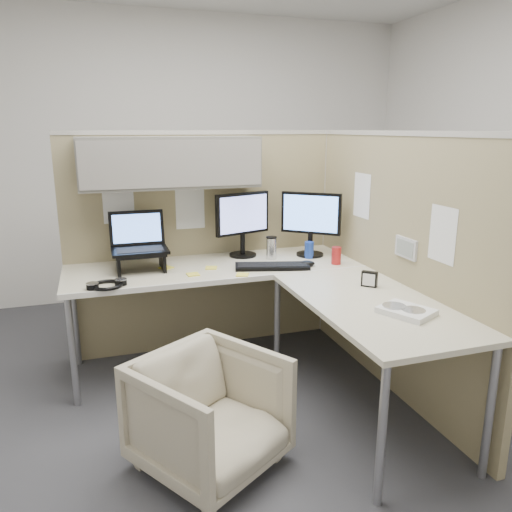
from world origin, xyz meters
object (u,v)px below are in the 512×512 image
object	(u,v)px
office_chair	(210,408)
keyboard	(272,266)
desk	(266,285)
monitor_left	(243,219)

from	to	relation	value
office_chair	keyboard	size ratio (longest dim) A/B	1.28
desk	monitor_left	xyz separation A→B (m)	(0.03, 0.60, 0.32)
office_chair	monitor_left	world-z (taller)	monitor_left
monitor_left	office_chair	bearing A→B (deg)	-131.23
monitor_left	desk	bearing A→B (deg)	-110.59
monitor_left	keyboard	xyz separation A→B (m)	(0.09, -0.38, -0.26)
keyboard	office_chair	bearing A→B (deg)	-110.47
desk	keyboard	bearing A→B (deg)	61.22
office_chair	keyboard	world-z (taller)	keyboard
monitor_left	keyboard	world-z (taller)	monitor_left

